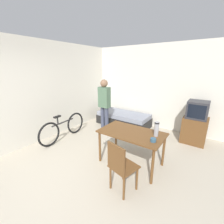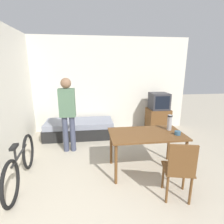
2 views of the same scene
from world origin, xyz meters
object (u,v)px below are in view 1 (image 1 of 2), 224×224
(wooden_chair, at_px, (120,165))
(person_standing, at_px, (104,102))
(tv, at_px, (195,124))
(thermos_flask, at_px, (156,129))
(mate_bowl, at_px, (153,140))
(dining_table, at_px, (131,136))
(daybed, at_px, (123,119))
(bicycle, at_px, (63,128))

(wooden_chair, xyz_separation_m, person_standing, (-1.69, 1.77, 0.45))
(tv, xyz_separation_m, thermos_flask, (-0.49, -1.74, 0.35))
(person_standing, bearing_deg, mate_bowl, -29.72)
(dining_table, distance_m, wooden_chair, 0.84)
(dining_table, height_order, mate_bowl, mate_bowl)
(daybed, xyz_separation_m, thermos_flask, (1.75, -1.73, 0.67))
(daybed, relative_size, person_standing, 1.12)
(dining_table, xyz_separation_m, person_standing, (-1.46, 0.98, 0.31))
(dining_table, height_order, person_standing, person_standing)
(person_standing, relative_size, mate_bowl, 16.15)
(wooden_chair, bearing_deg, mate_bowl, 66.50)
(daybed, height_order, tv, tv)
(daybed, xyz_separation_m, dining_table, (1.28, -1.83, 0.43))
(wooden_chair, xyz_separation_m, bicycle, (-2.35, 0.70, -0.17))
(tv, height_order, person_standing, person_standing)
(dining_table, xyz_separation_m, bicycle, (-2.13, -0.09, -0.31))
(tv, height_order, bicycle, tv)
(tv, bearing_deg, thermos_flask, -105.88)
(bicycle, xyz_separation_m, person_standing, (0.66, 1.07, 0.63))
(mate_bowl, bearing_deg, dining_table, 164.15)
(thermos_flask, distance_m, mate_bowl, 0.28)
(mate_bowl, bearing_deg, tv, 77.07)
(person_standing, relative_size, thermos_flask, 5.76)
(bicycle, height_order, mate_bowl, mate_bowl)
(daybed, xyz_separation_m, person_standing, (-0.18, -0.85, 0.74))
(dining_table, xyz_separation_m, mate_bowl, (0.51, -0.14, 0.12))
(person_standing, distance_m, mate_bowl, 2.28)
(tv, bearing_deg, dining_table, -117.60)
(bicycle, xyz_separation_m, thermos_flask, (2.60, 0.19, 0.56))
(person_standing, bearing_deg, daybed, 77.82)
(bicycle, xyz_separation_m, mate_bowl, (2.63, -0.06, 0.43))
(tv, relative_size, wooden_chair, 1.28)
(daybed, bearing_deg, thermos_flask, -44.63)
(tv, xyz_separation_m, dining_table, (-0.96, -1.84, 0.10))
(thermos_flask, bearing_deg, tv, 74.12)
(daybed, relative_size, tv, 1.59)
(daybed, height_order, thermos_flask, thermos_flask)
(thermos_flask, relative_size, mate_bowl, 2.81)
(thermos_flask, bearing_deg, mate_bowl, -81.16)
(tv, bearing_deg, daybed, -179.76)
(person_standing, xyz_separation_m, mate_bowl, (1.97, -1.13, -0.19))
(dining_table, bearing_deg, bicycle, -177.63)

